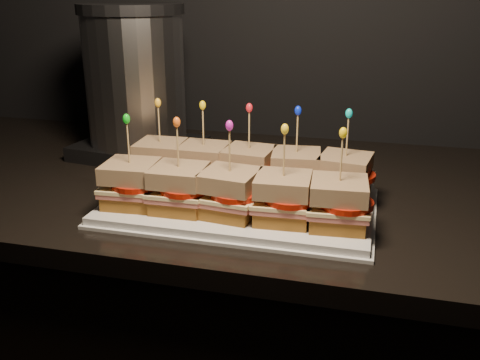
# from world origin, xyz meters

# --- Properties ---
(granite_slab) EXTENTS (2.59, 0.73, 0.04)m
(granite_slab) POSITION_xyz_m (-0.34, 1.65, 0.86)
(granite_slab) COLOR black
(granite_slab) RESTS_ON cabinet
(platter) EXTENTS (0.45, 0.28, 0.02)m
(platter) POSITION_xyz_m (-0.33, 1.50, 0.89)
(platter) COLOR white
(platter) RESTS_ON granite_slab
(platter_rim) EXTENTS (0.47, 0.29, 0.01)m
(platter_rim) POSITION_xyz_m (-0.33, 1.50, 0.88)
(platter_rim) COLOR white
(platter_rim) RESTS_ON granite_slab
(sandwich_0_bread_bot) EXTENTS (0.09, 0.09, 0.02)m
(sandwich_0_bread_bot) POSITION_xyz_m (-0.50, 1.56, 0.91)
(sandwich_0_bread_bot) COLOR #5C310E
(sandwich_0_bread_bot) RESTS_ON platter
(sandwich_0_ham) EXTENTS (0.09, 0.09, 0.01)m
(sandwich_0_ham) POSITION_xyz_m (-0.50, 1.56, 0.92)
(sandwich_0_ham) COLOR #BD6052
(sandwich_0_ham) RESTS_ON sandwich_0_bread_bot
(sandwich_0_cheese) EXTENTS (0.10, 0.09, 0.01)m
(sandwich_0_cheese) POSITION_xyz_m (-0.50, 1.56, 0.93)
(sandwich_0_cheese) COLOR #FFE299
(sandwich_0_cheese) RESTS_ON sandwich_0_ham
(sandwich_0_tomato) EXTENTS (0.08, 0.08, 0.01)m
(sandwich_0_tomato) POSITION_xyz_m (-0.49, 1.56, 0.94)
(sandwich_0_tomato) COLOR #AE1A0A
(sandwich_0_tomato) RESTS_ON sandwich_0_cheese
(sandwich_0_bread_top) EXTENTS (0.09, 0.09, 0.03)m
(sandwich_0_bread_top) POSITION_xyz_m (-0.50, 1.56, 0.96)
(sandwich_0_bread_top) COLOR #5E3014
(sandwich_0_bread_top) RESTS_ON sandwich_0_tomato
(sandwich_0_pick) EXTENTS (0.00, 0.00, 0.09)m
(sandwich_0_pick) POSITION_xyz_m (-0.50, 1.56, 1.00)
(sandwich_0_pick) COLOR tan
(sandwich_0_pick) RESTS_ON sandwich_0_bread_top
(sandwich_0_frill) EXTENTS (0.01, 0.01, 0.02)m
(sandwich_0_frill) POSITION_xyz_m (-0.50, 1.56, 1.05)
(sandwich_0_frill) COLOR #F4A922
(sandwich_0_frill) RESTS_ON sandwich_0_pick
(sandwich_1_bread_bot) EXTENTS (0.08, 0.08, 0.02)m
(sandwich_1_bread_bot) POSITION_xyz_m (-0.41, 1.56, 0.91)
(sandwich_1_bread_bot) COLOR #5C310E
(sandwich_1_bread_bot) RESTS_ON platter
(sandwich_1_ham) EXTENTS (0.09, 0.09, 0.01)m
(sandwich_1_ham) POSITION_xyz_m (-0.41, 1.56, 0.92)
(sandwich_1_ham) COLOR #BD6052
(sandwich_1_ham) RESTS_ON sandwich_1_bread_bot
(sandwich_1_cheese) EXTENTS (0.09, 0.09, 0.01)m
(sandwich_1_cheese) POSITION_xyz_m (-0.41, 1.56, 0.93)
(sandwich_1_cheese) COLOR #FFE299
(sandwich_1_cheese) RESTS_ON sandwich_1_ham
(sandwich_1_tomato) EXTENTS (0.08, 0.08, 0.01)m
(sandwich_1_tomato) POSITION_xyz_m (-0.40, 1.56, 0.94)
(sandwich_1_tomato) COLOR #AE1A0A
(sandwich_1_tomato) RESTS_ON sandwich_1_cheese
(sandwich_1_bread_top) EXTENTS (0.09, 0.09, 0.03)m
(sandwich_1_bread_top) POSITION_xyz_m (-0.41, 1.56, 0.96)
(sandwich_1_bread_top) COLOR #5E3014
(sandwich_1_bread_top) RESTS_ON sandwich_1_tomato
(sandwich_1_pick) EXTENTS (0.00, 0.00, 0.09)m
(sandwich_1_pick) POSITION_xyz_m (-0.41, 1.56, 1.00)
(sandwich_1_pick) COLOR tan
(sandwich_1_pick) RESTS_ON sandwich_1_bread_top
(sandwich_1_frill) EXTENTS (0.01, 0.01, 0.02)m
(sandwich_1_frill) POSITION_xyz_m (-0.41, 1.56, 1.05)
(sandwich_1_frill) COLOR yellow
(sandwich_1_frill) RESTS_ON sandwich_1_pick
(sandwich_2_bread_bot) EXTENTS (0.09, 0.09, 0.02)m
(sandwich_2_bread_bot) POSITION_xyz_m (-0.33, 1.56, 0.91)
(sandwich_2_bread_bot) COLOR #5C310E
(sandwich_2_bread_bot) RESTS_ON platter
(sandwich_2_ham) EXTENTS (0.10, 0.10, 0.01)m
(sandwich_2_ham) POSITION_xyz_m (-0.33, 1.56, 0.92)
(sandwich_2_ham) COLOR #BD6052
(sandwich_2_ham) RESTS_ON sandwich_2_bread_bot
(sandwich_2_cheese) EXTENTS (0.10, 0.10, 0.01)m
(sandwich_2_cheese) POSITION_xyz_m (-0.33, 1.56, 0.93)
(sandwich_2_cheese) COLOR #FFE299
(sandwich_2_cheese) RESTS_ON sandwich_2_ham
(sandwich_2_tomato) EXTENTS (0.08, 0.08, 0.01)m
(sandwich_2_tomato) POSITION_xyz_m (-0.31, 1.56, 0.94)
(sandwich_2_tomato) COLOR #AE1A0A
(sandwich_2_tomato) RESTS_ON sandwich_2_cheese
(sandwich_2_bread_top) EXTENTS (0.09, 0.09, 0.03)m
(sandwich_2_bread_top) POSITION_xyz_m (-0.33, 1.56, 0.96)
(sandwich_2_bread_top) COLOR #5E3014
(sandwich_2_bread_top) RESTS_ON sandwich_2_tomato
(sandwich_2_pick) EXTENTS (0.00, 0.00, 0.09)m
(sandwich_2_pick) POSITION_xyz_m (-0.33, 1.56, 1.00)
(sandwich_2_pick) COLOR tan
(sandwich_2_pick) RESTS_ON sandwich_2_bread_top
(sandwich_2_frill) EXTENTS (0.01, 0.01, 0.02)m
(sandwich_2_frill) POSITION_xyz_m (-0.33, 1.56, 1.05)
(sandwich_2_frill) COLOR red
(sandwich_2_frill) RESTS_ON sandwich_2_pick
(sandwich_3_bread_bot) EXTENTS (0.09, 0.09, 0.02)m
(sandwich_3_bread_bot) POSITION_xyz_m (-0.24, 1.56, 0.91)
(sandwich_3_bread_bot) COLOR #5C310E
(sandwich_3_bread_bot) RESTS_ON platter
(sandwich_3_ham) EXTENTS (0.10, 0.10, 0.01)m
(sandwich_3_ham) POSITION_xyz_m (-0.24, 1.56, 0.92)
(sandwich_3_ham) COLOR #BD6052
(sandwich_3_ham) RESTS_ON sandwich_3_bread_bot
(sandwich_3_cheese) EXTENTS (0.10, 0.10, 0.01)m
(sandwich_3_cheese) POSITION_xyz_m (-0.24, 1.56, 0.93)
(sandwich_3_cheese) COLOR #FFE299
(sandwich_3_cheese) RESTS_ON sandwich_3_ham
(sandwich_3_tomato) EXTENTS (0.08, 0.08, 0.01)m
(sandwich_3_tomato) POSITION_xyz_m (-0.23, 1.56, 0.94)
(sandwich_3_tomato) COLOR #AE1A0A
(sandwich_3_tomato) RESTS_ON sandwich_3_cheese
(sandwich_3_bread_top) EXTENTS (0.09, 0.09, 0.03)m
(sandwich_3_bread_top) POSITION_xyz_m (-0.24, 1.56, 0.96)
(sandwich_3_bread_top) COLOR #5E3014
(sandwich_3_bread_top) RESTS_ON sandwich_3_tomato
(sandwich_3_pick) EXTENTS (0.00, 0.00, 0.09)m
(sandwich_3_pick) POSITION_xyz_m (-0.24, 1.56, 1.00)
(sandwich_3_pick) COLOR tan
(sandwich_3_pick) RESTS_ON sandwich_3_bread_top
(sandwich_3_frill) EXTENTS (0.01, 0.01, 0.02)m
(sandwich_3_frill) POSITION_xyz_m (-0.24, 1.56, 1.05)
(sandwich_3_frill) COLOR #0A23DA
(sandwich_3_frill) RESTS_ON sandwich_3_pick
(sandwich_4_bread_bot) EXTENTS (0.09, 0.09, 0.02)m
(sandwich_4_bread_bot) POSITION_xyz_m (-0.15, 1.56, 0.91)
(sandwich_4_bread_bot) COLOR #5C310E
(sandwich_4_bread_bot) RESTS_ON platter
(sandwich_4_ham) EXTENTS (0.10, 0.10, 0.01)m
(sandwich_4_ham) POSITION_xyz_m (-0.15, 1.56, 0.92)
(sandwich_4_ham) COLOR #BD6052
(sandwich_4_ham) RESTS_ON sandwich_4_bread_bot
(sandwich_4_cheese) EXTENTS (0.10, 0.10, 0.01)m
(sandwich_4_cheese) POSITION_xyz_m (-0.15, 1.56, 0.93)
(sandwich_4_cheese) COLOR #FFE299
(sandwich_4_cheese) RESTS_ON sandwich_4_ham
(sandwich_4_tomato) EXTENTS (0.08, 0.08, 0.01)m
(sandwich_4_tomato) POSITION_xyz_m (-0.14, 1.56, 0.94)
(sandwich_4_tomato) COLOR #AE1A0A
(sandwich_4_tomato) RESTS_ON sandwich_4_cheese
(sandwich_4_bread_top) EXTENTS (0.10, 0.10, 0.03)m
(sandwich_4_bread_top) POSITION_xyz_m (-0.15, 1.56, 0.96)
(sandwich_4_bread_top) COLOR #5E3014
(sandwich_4_bread_top) RESTS_ON sandwich_4_tomato
(sandwich_4_pick) EXTENTS (0.00, 0.00, 0.09)m
(sandwich_4_pick) POSITION_xyz_m (-0.15, 1.56, 1.00)
(sandwich_4_pick) COLOR tan
(sandwich_4_pick) RESTS_ON sandwich_4_bread_top
(sandwich_4_frill) EXTENTS (0.01, 0.01, 0.02)m
(sandwich_4_frill) POSITION_xyz_m (-0.15, 1.56, 1.05)
(sandwich_4_frill) COLOR #0EBCB5
(sandwich_4_frill) RESTS_ON sandwich_4_pick
(sandwich_5_bread_bot) EXTENTS (0.09, 0.09, 0.02)m
(sandwich_5_bread_bot) POSITION_xyz_m (-0.50, 1.43, 0.91)
(sandwich_5_bread_bot) COLOR #5C310E
(sandwich_5_bread_bot) RESTS_ON platter
(sandwich_5_ham) EXTENTS (0.10, 0.09, 0.01)m
(sandwich_5_ham) POSITION_xyz_m (-0.50, 1.43, 0.92)
(sandwich_5_ham) COLOR #BD6052
(sandwich_5_ham) RESTS_ON sandwich_5_bread_bot
(sandwich_5_cheese) EXTENTS (0.10, 0.10, 0.01)m
(sandwich_5_cheese) POSITION_xyz_m (-0.50, 1.43, 0.93)
(sandwich_5_cheese) COLOR #FFE299
(sandwich_5_cheese) RESTS_ON sandwich_5_ham
(sandwich_5_tomato) EXTENTS (0.08, 0.08, 0.01)m
(sandwich_5_tomato) POSITION_xyz_m (-0.49, 1.43, 0.94)
(sandwich_5_tomato) COLOR #AE1A0A
(sandwich_5_tomato) RESTS_ON sandwich_5_cheese
(sandwich_5_bread_top) EXTENTS (0.09, 0.09, 0.03)m
(sandwich_5_bread_top) POSITION_xyz_m (-0.50, 1.43, 0.96)
(sandwich_5_bread_top) COLOR #5E3014
(sandwich_5_bread_top) RESTS_ON sandwich_5_tomato
(sandwich_5_pick) EXTENTS (0.00, 0.00, 0.09)m
(sandwich_5_pick) POSITION_xyz_m (-0.50, 1.43, 1.00)
(sandwich_5_pick) COLOR tan
(sandwich_5_pick) RESTS_ON sandwich_5_bread_top
(sandwich_5_frill) EXTENTS (0.01, 0.01, 0.02)m
(sandwich_5_frill) POSITION_xyz_m (-0.50, 1.43, 1.05)
(sandwich_5_frill) COLOR #11B415
(sandwich_5_frill) RESTS_ON sandwich_5_pick
(sandwich_6_bread_bot) EXTENTS (0.08, 0.08, 0.02)m
(sandwich_6_bread_bot) POSITION_xyz_m (-0.41, 1.43, 0.91)
(sandwich_6_bread_bot) COLOR #5C310E
(sandwich_6_bread_bot) RESTS_ON platter
(sandwich_6_ham) EXTENTS (0.09, 0.09, 0.01)m
(sandwich_6_ham) POSITION_xyz_m (-0.41, 1.43, 0.92)
(sandwich_6_ham) COLOR #BD6052
(sandwich_6_ham) RESTS_ON sandwich_6_bread_bot
(sandwich_6_cheese) EXTENTS (0.09, 0.09, 0.01)m
(sandwich_6_cheese) POSITION_xyz_m (-0.41, 1.43, 0.93)
(sandwich_6_cheese) COLOR #FFE299
(sandwich_6_cheese) RESTS_ON sandwich_6_ham
(sandwich_6_tomato) EXTENTS (0.08, 0.08, 0.01)m
(sandwich_6_tomato) POSITION_xyz_m (-0.40, 1.43, 0.94)
(sandwich_6_tomato) COLOR #AE1A0A
(sandwich_6_tomato) RESTS_ON sandwich_6_cheese
(sandwich_6_bread_top) EXTENTS (0.09, 0.09, 0.03)m
(sandwich_6_bread_top) POSITION_xyz_m (-0.41, 1.43, 0.96)
(sandwich_6_bread_top) COLOR #5E3014
(sandwich_6_bread_top) RESTS_ON sandwich_6_tomato
(sandwich_6_pick) EXTENTS (0.00, 0.00, 0.09)m
(sandwich_6_pick) POSITION_xyz_m (-0.41, 1.43, 1.00)
(sandwich_6_pick) COLOR tan
(sandwich_6_pick) RESTS_ON sandwich_6_bread_top
(sandwich_6_frill) EXTENTS (0.01, 0.01, 0.02)m
(sandwich_6_frill) POSITION_xyz_m (-0.41, 1.43, 1.05)
(sandwich_6_frill) COLOR orange
(sandwich_6_frill) RESTS_ON sandwich_6_pick
(sandwich_7_bread_bot) EXTENTS (0.09, 0.09, 0.02)m
(sandwich_7_bread_bot) POSITION_xyz_m (-0.33, 1.43, 0.91)
(sandwich_7_bread_bot) COLOR #5C310E
(sandwich_7_bread_bot) RESTS_ON platter
(sandwich_7_ham) EXTENTS (0.10, 0.10, 0.01)m
(sandwich_7_ham) POSITION_xyz_m (-0.33, 1.43, 0.92)
(sandwich_7_ham) COLOR #BD6052
(sandwich_7_ham) RESTS_ON sandwich_7_bread_bot
(sandwich_7_cheese) EXTENTS (0.10, 0.10, 0.01)m
(sandwich_7_cheese) POSITION_xyz_m (-0.33, 1.43, 0.93)
(sandwich_7_cheese) COLOR #FFE299
(sandwich_7_cheese) RESTS_ON sandwich_7_ham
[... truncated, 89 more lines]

